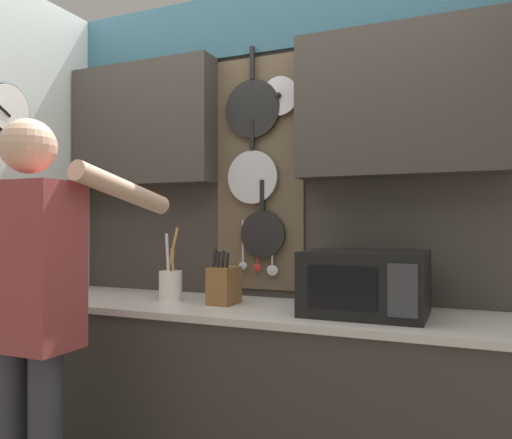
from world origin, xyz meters
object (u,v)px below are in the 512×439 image
object	(u,v)px
microwave	(366,283)
knife_block	(224,285)
utensil_crock	(171,283)
person	(30,300)

from	to	relation	value
microwave	knife_block	world-z (taller)	microwave
knife_block	utensil_crock	bearing A→B (deg)	179.92
microwave	utensil_crock	world-z (taller)	utensil_crock
person	microwave	bearing A→B (deg)	30.55
knife_block	person	size ratio (longest dim) A/B	0.15
utensil_crock	person	distance (m)	0.69
knife_block	person	xyz separation A→B (m)	(-0.48, -0.67, -0.00)
person	utensil_crock	bearing A→B (deg)	74.26
microwave	person	bearing A→B (deg)	-149.45
microwave	utensil_crock	bearing A→B (deg)	179.93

